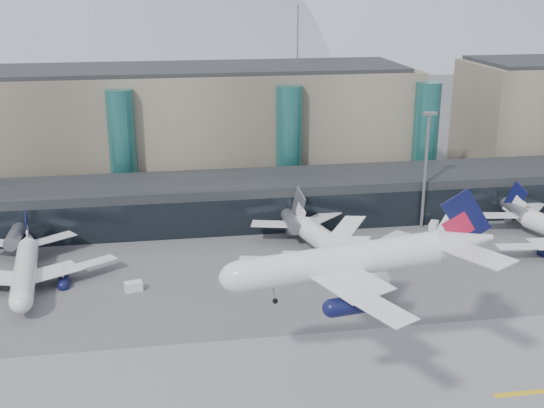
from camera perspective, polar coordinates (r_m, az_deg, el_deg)
The scene contains 15 objects.
ground at distance 103.86m, azimuth 6.22°, elevation -11.90°, with size 900.00×900.00×0.00m, color #515154.
runway_strip at distance 91.76m, azimuth 8.76°, elevation -16.49°, with size 400.00×40.00×0.04m, color slate.
runway_markings at distance 91.74m, azimuth 8.76°, elevation -16.48°, with size 128.00×1.00×0.02m.
concourse at distance 153.59m, azimuth 0.68°, elevation 0.45°, with size 170.00×27.00×10.00m.
terminal_main at distance 180.07m, azimuth -8.99°, elevation 6.34°, with size 130.00×30.00×31.00m.
teal_towers at distance 165.08m, azimuth -5.42°, elevation 4.89°, with size 116.40×19.40×46.00m.
lightmast_mid at distance 149.95m, azimuth 12.74°, elevation 3.30°, with size 3.00×1.20×25.60m.
hero_jet at distance 86.05m, azimuth 7.95°, elevation -3.88°, with size 35.88×36.06×11.69m.
jet_parked_left at distance 130.59m, azimuth -19.95°, elevation -4.40°, with size 33.60×33.51×10.90m.
jet_parked_mid at distance 131.42m, azimuth 4.77°, elevation -2.86°, with size 37.91×39.19×12.59m.
veh_a at distance 122.67m, azimuth -11.51°, elevation -6.77°, with size 3.00×1.69×1.69m, color silver.
veh_c at distance 126.69m, azimuth 7.85°, elevation -5.64°, with size 3.71×1.96×2.06m, color #4D4C51.
veh_d at distance 152.91m, azimuth 13.37°, elevation -1.77°, with size 3.09×1.65×1.76m, color silver.
veh_g at distance 139.17m, azimuth 10.33°, elevation -3.63°, with size 2.74×1.60×1.60m, color silver.
veh_h at distance 121.16m, azimuth 6.97°, elevation -6.77°, with size 3.64×1.92×2.01m, color gold.
Camera 1 is at (-25.03, -86.31, 52.06)m, focal length 45.00 mm.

